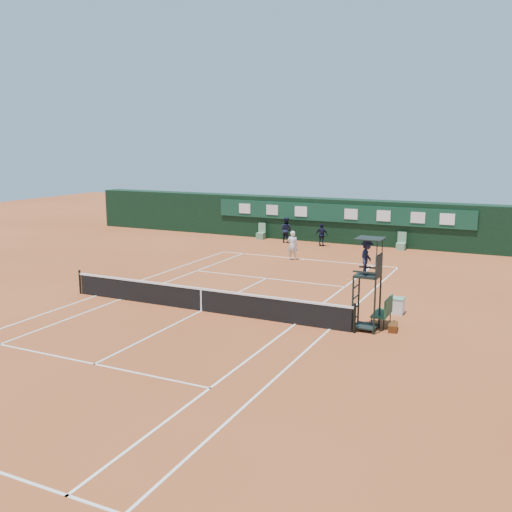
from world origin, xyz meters
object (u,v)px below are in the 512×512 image
at_px(tennis_net, 201,299).
at_px(umpire_chair, 368,264).
at_px(player_bench, 384,310).
at_px(player, 292,245).
at_px(cooler, 397,305).

distance_m(tennis_net, umpire_chair, 6.97).
bearing_deg(umpire_chair, tennis_net, -175.57).
relative_size(umpire_chair, player_bench, 2.85).
distance_m(tennis_net, player_bench, 7.29).
relative_size(player_bench, player, 0.69).
relative_size(umpire_chair, player, 1.98).
xyz_separation_m(cooler, player, (-7.88, 8.32, 0.54)).
relative_size(tennis_net, cooler, 20.00).
bearing_deg(player_bench, tennis_net, -169.74).
bearing_deg(umpire_chair, player_bench, 57.10).
height_order(umpire_chair, player, umpire_chair).
height_order(umpire_chair, player_bench, umpire_chair).
bearing_deg(cooler, umpire_chair, -102.85).
height_order(cooler, player, player).
bearing_deg(umpire_chair, cooler, 77.15).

